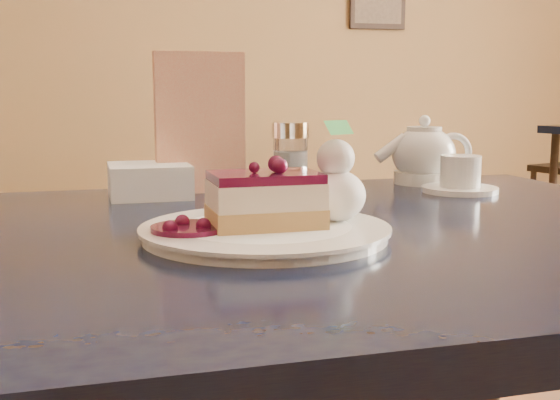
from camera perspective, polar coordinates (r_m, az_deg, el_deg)
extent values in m
cube|color=olive|center=(5.42, -11.02, 15.65)|extent=(8.00, 0.02, 3.00)
cube|color=black|center=(0.76, -2.09, -3.78)|extent=(1.15, 0.80, 0.04)
cylinder|color=black|center=(1.34, 16.47, -14.08)|extent=(0.05, 0.05, 0.66)
cylinder|color=white|center=(0.71, -1.22, -2.65)|extent=(0.25, 0.25, 0.01)
cube|color=tan|center=(0.71, -1.23, -1.37)|extent=(0.12, 0.08, 0.02)
cube|color=#FFEACB|center=(0.71, -1.23, 0.48)|extent=(0.11, 0.08, 0.03)
cube|color=#3D1028|center=(0.70, -1.24, 1.90)|extent=(0.11, 0.08, 0.01)
ellipsoid|color=white|center=(0.74, 4.51, 0.37)|extent=(0.06, 0.06, 0.05)
cylinder|color=#3D1028|center=(0.69, -7.46, -2.32)|extent=(0.07, 0.07, 0.01)
cylinder|color=white|center=(1.07, 14.40, 0.84)|extent=(0.11, 0.11, 0.01)
cylinder|color=white|center=(1.07, 14.46, 2.28)|extent=(0.06, 0.06, 0.05)
ellipsoid|color=white|center=(1.15, 11.58, 3.46)|extent=(0.10, 0.10, 0.09)
cylinder|color=white|center=(1.15, 11.66, 5.91)|extent=(0.06, 0.06, 0.01)
cylinder|color=white|center=(1.13, 8.28, 3.42)|extent=(0.06, 0.02, 0.05)
cube|color=#F7E2B0|center=(1.04, -6.53, 6.24)|extent=(0.13, 0.03, 0.20)
cylinder|color=white|center=(1.06, 0.85, 2.96)|extent=(0.05, 0.05, 0.08)
cylinder|color=silver|center=(1.06, 0.86, 5.72)|extent=(0.06, 0.06, 0.02)
cube|color=white|center=(1.01, -10.57, 1.58)|extent=(0.12, 0.12, 0.05)
cylinder|color=black|center=(3.81, 21.25, 0.38)|extent=(0.04, 0.04, 0.64)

